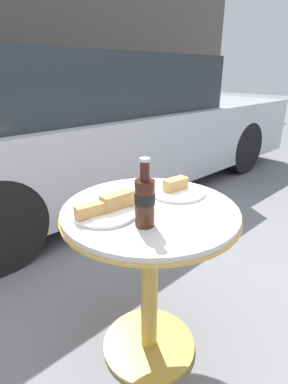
{
  "coord_description": "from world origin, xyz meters",
  "views": [
    {
      "loc": [
        -0.7,
        -0.7,
        1.15
      ],
      "look_at": [
        0.0,
        0.03,
        0.74
      ],
      "focal_mm": 28.0,
      "sensor_mm": 36.0,
      "label": 1
    }
  ],
  "objects_px": {
    "cola_bottle_left": "(145,200)",
    "lunch_plate_far": "(176,190)",
    "bistro_table": "(150,250)",
    "parked_car": "(102,128)",
    "lunch_plate_near": "(106,209)"
  },
  "relations": [
    {
      "from": "cola_bottle_left",
      "to": "lunch_plate_far",
      "type": "relative_size",
      "value": 0.98
    },
    {
      "from": "bistro_table",
      "to": "parked_car",
      "type": "height_order",
      "value": "parked_car"
    },
    {
      "from": "cola_bottle_left",
      "to": "lunch_plate_near",
      "type": "bearing_deg",
      "value": 105.52
    },
    {
      "from": "lunch_plate_near",
      "to": "lunch_plate_far",
      "type": "xyz_separation_m",
      "value": [
        0.32,
        -0.04,
        -0.01
      ]
    },
    {
      "from": "cola_bottle_left",
      "to": "bistro_table",
      "type": "bearing_deg",
      "value": 38.36
    },
    {
      "from": "bistro_table",
      "to": "cola_bottle_left",
      "type": "relative_size",
      "value": 3.08
    },
    {
      "from": "lunch_plate_near",
      "to": "lunch_plate_far",
      "type": "distance_m",
      "value": 0.33
    },
    {
      "from": "bistro_table",
      "to": "cola_bottle_left",
      "type": "xyz_separation_m",
      "value": [
        -0.11,
        -0.09,
        0.27
      ]
    },
    {
      "from": "bistro_table",
      "to": "lunch_plate_near",
      "type": "relative_size",
      "value": 3.06
    },
    {
      "from": "bistro_table",
      "to": "cola_bottle_left",
      "type": "distance_m",
      "value": 0.31
    },
    {
      "from": "cola_bottle_left",
      "to": "parked_car",
      "type": "xyz_separation_m",
      "value": [
        1.2,
        1.9,
        -0.17
      ]
    },
    {
      "from": "lunch_plate_near",
      "to": "parked_car",
      "type": "xyz_separation_m",
      "value": [
        1.24,
        1.75,
        -0.1
      ]
    },
    {
      "from": "bistro_table",
      "to": "lunch_plate_near",
      "type": "distance_m",
      "value": 0.26
    },
    {
      "from": "bistro_table",
      "to": "lunch_plate_near",
      "type": "xyz_separation_m",
      "value": [
        -0.15,
        0.06,
        0.2
      ]
    },
    {
      "from": "bistro_table",
      "to": "lunch_plate_near",
      "type": "height_order",
      "value": "lunch_plate_near"
    }
  ]
}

